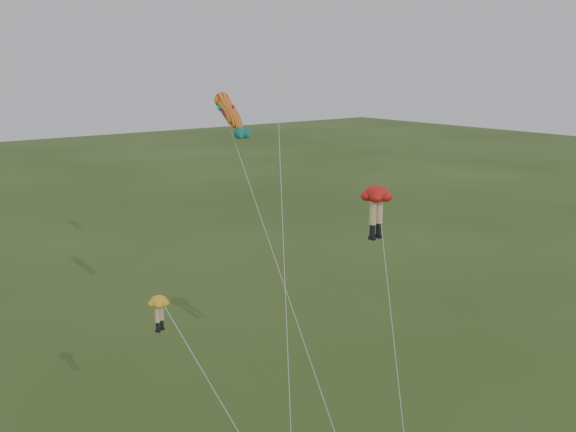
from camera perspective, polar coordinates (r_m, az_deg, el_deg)
legs_kite_red_mid at (r=30.64m, az=7.91°, el=1.35°), size 4.02×6.63×13.05m
legs_kite_yellow at (r=27.72m, az=-10.76°, el=-8.75°), size 2.43×10.12×9.10m
fish_kite at (r=34.63m, az=-5.18°, el=9.06°), size 2.63×14.41×17.43m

